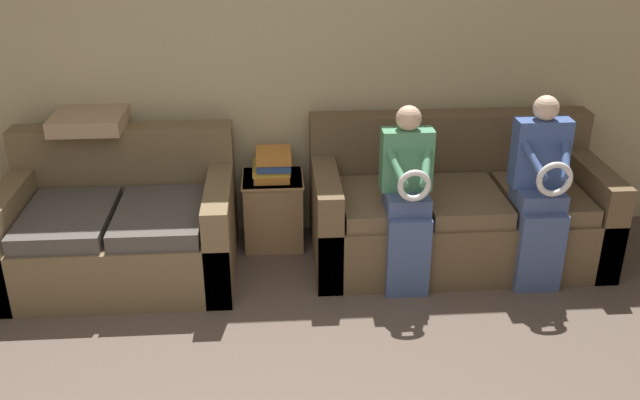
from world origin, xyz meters
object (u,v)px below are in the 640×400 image
object	(u,v)px
side_shelf	(273,209)
book_stack	(273,164)
couch_main	(455,211)
couch_side	(121,228)
child_left_seated	(407,195)
child_right_seated	(541,188)
throw_pillow	(90,120)

from	to	relation	value
side_shelf	book_stack	distance (m)	0.34
couch_main	book_stack	size ratio (longest dim) A/B	6.05
couch_main	side_shelf	size ratio (longest dim) A/B	3.85
couch_side	book_stack	world-z (taller)	couch_side
child_left_seated	child_right_seated	bearing A→B (deg)	0.18
book_stack	couch_main	bearing A→B (deg)	-11.52
child_left_seated	throw_pillow	distance (m)	2.14
couch_side	side_shelf	bearing A→B (deg)	18.02
child_left_seated	side_shelf	distance (m)	1.10
couch_main	side_shelf	world-z (taller)	couch_main
couch_main	child_right_seated	distance (m)	0.66
child_right_seated	book_stack	bearing A→B (deg)	158.91
side_shelf	couch_main	bearing A→B (deg)	-11.15
couch_main	throw_pillow	xyz separation A→B (m)	(-2.43, 0.27, 0.62)
child_left_seated	couch_main	bearing A→B (deg)	42.96
side_shelf	book_stack	bearing A→B (deg)	63.46
child_right_seated	side_shelf	distance (m)	1.82
couch_main	throw_pillow	bearing A→B (deg)	173.65
book_stack	throw_pillow	distance (m)	1.24
couch_side	side_shelf	size ratio (longest dim) A/B	2.90
couch_main	child_right_seated	world-z (taller)	child_right_seated
couch_side	book_stack	bearing A→B (deg)	18.35
child_left_seated	throw_pillow	size ratio (longest dim) A/B	2.53
couch_main	couch_side	xyz separation A→B (m)	(-2.24, -0.08, -0.01)
side_shelf	couch_side	bearing A→B (deg)	-161.98
throw_pillow	side_shelf	bearing A→B (deg)	-1.28
side_shelf	throw_pillow	distance (m)	1.37
couch_side	child_right_seated	distance (m)	2.69
couch_side	child_right_seated	xyz separation A→B (m)	(2.65, -0.31, 0.34)
couch_main	side_shelf	bearing A→B (deg)	168.85
child_right_seated	throw_pillow	size ratio (longest dim) A/B	2.63
couch_side	side_shelf	distance (m)	1.05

